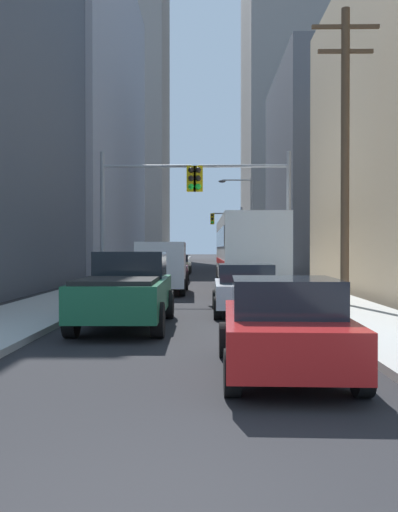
{
  "coord_description": "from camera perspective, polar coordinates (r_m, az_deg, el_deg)",
  "views": [
    {
      "loc": [
        0.45,
        -3.74,
        1.97
      ],
      "look_at": [
        0.0,
        30.84,
        1.53
      ],
      "focal_mm": 38.78,
      "sensor_mm": 36.0,
      "label": 1
    }
  ],
  "objects": [
    {
      "name": "city_bus",
      "position": [
        26.13,
        4.9,
        0.64
      ],
      "size": [
        2.67,
        11.52,
        3.4
      ],
      "color": "silver",
      "rests_on": "ground"
    },
    {
      "name": "sedan_beige",
      "position": [
        43.77,
        -2.11,
        -0.84
      ],
      "size": [
        1.95,
        4.24,
        1.52
      ],
      "color": "#C6B793",
      "rests_on": "ground"
    },
    {
      "name": "traffic_signal_far_right",
      "position": [
        53.36,
        3.02,
        2.92
      ],
      "size": [
        3.08,
        0.44,
        6.0
      ],
      "color": "gray",
      "rests_on": "ground"
    },
    {
      "name": "building_left_far_tower",
      "position": [
        99.0,
        -8.46,
        16.47
      ],
      "size": [
        16.74,
        18.59,
        57.66
      ],
      "primitive_type": "cube",
      "color": "gray",
      "rests_on": "ground"
    },
    {
      "name": "cargo_van_white",
      "position": [
        24.7,
        -3.77,
        -0.86
      ],
      "size": [
        2.16,
        5.26,
        2.26
      ],
      "color": "white",
      "rests_on": "ground"
    },
    {
      "name": "sedan_silver",
      "position": [
        16.82,
        4.78,
        -3.36
      ],
      "size": [
        1.95,
        4.21,
        1.52
      ],
      "color": "#B7BABF",
      "rests_on": "ground"
    },
    {
      "name": "street_lamp_right",
      "position": [
        42.96,
        4.86,
        4.19
      ],
      "size": [
        2.64,
        0.32,
        7.5
      ],
      "color": "gray",
      "rests_on": "ground"
    },
    {
      "name": "sedan_maroon",
      "position": [
        32.6,
        -2.83,
        -1.38
      ],
      "size": [
        1.95,
        4.21,
        1.52
      ],
      "color": "maroon",
      "rests_on": "ground"
    },
    {
      "name": "sedan_red",
      "position": [
        8.82,
        8.69,
        -7.1
      ],
      "size": [
        1.95,
        4.26,
        1.52
      ],
      "color": "maroon",
      "rests_on": "ground"
    },
    {
      "name": "building_right_mid_block",
      "position": [
        53.28,
        18.27,
        8.31
      ],
      "size": [
        18.93,
        18.7,
        18.06
      ],
      "primitive_type": "cube",
      "color": "#4C515B",
      "rests_on": "ground"
    },
    {
      "name": "sidewalk_left",
      "position": [
        54.02,
        -4.74,
        -1.28
      ],
      "size": [
        2.91,
        160.0,
        0.15
      ],
      "primitive_type": "cube",
      "color": "#9E9E99",
      "rests_on": "ground"
    },
    {
      "name": "traffic_signal_near_right",
      "position": [
        23.0,
        4.98,
        5.92
      ],
      "size": [
        4.01,
        0.44,
        6.0
      ],
      "color": "gray",
      "rests_on": "ground"
    },
    {
      "name": "building_right_far_highrise",
      "position": [
        98.38,
        11.81,
        16.62
      ],
      "size": [
        23.06,
        24.3,
        57.85
      ],
      "primitive_type": "cube",
      "color": "gray",
      "rests_on": "ground"
    },
    {
      "name": "traffic_signal_near_left",
      "position": [
        23.09,
        -5.78,
        5.9
      ],
      "size": [
        3.96,
        0.44,
        6.0
      ],
      "color": "gray",
      "rests_on": "ground"
    },
    {
      "name": "utility_pole_right",
      "position": [
        19.01,
        14.83,
        10.46
      ],
      "size": [
        2.2,
        0.28,
        9.83
      ],
      "color": "brown",
      "rests_on": "ground"
    },
    {
      "name": "sidewalk_right",
      "position": [
        53.94,
        5.27,
        -1.28
      ],
      "size": [
        2.91,
        160.0,
        0.15
      ],
      "primitive_type": "cube",
      "color": "#9E9E99",
      "rests_on": "ground"
    },
    {
      "name": "pickup_truck_green",
      "position": [
        14.22,
        -7.48,
        -3.46
      ],
      "size": [
        2.2,
        5.42,
        1.9
      ],
      "color": "#195938",
      "rests_on": "ground"
    }
  ]
}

